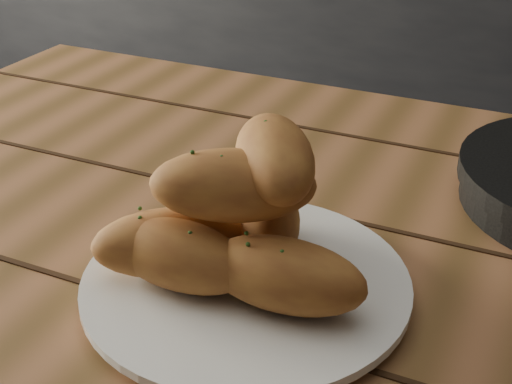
# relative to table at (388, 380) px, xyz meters

# --- Properties ---
(counter) EXTENTS (2.80, 0.60, 0.90)m
(counter) POSITION_rel_table_xyz_m (-0.70, 1.83, -0.20)
(counter) COLOR black
(counter) RESTS_ON ground
(table) EXTENTS (1.46, 0.92, 0.75)m
(table) POSITION_rel_table_xyz_m (0.00, 0.00, 0.00)
(table) COLOR #955D38
(table) RESTS_ON ground
(plate) EXTENTS (0.28, 0.28, 0.02)m
(plate) POSITION_rel_table_xyz_m (-0.12, -0.05, 0.11)
(plate) COLOR white
(plate) RESTS_ON table
(bread_rolls) EXTENTS (0.24, 0.20, 0.13)m
(bread_rolls) POSITION_rel_table_xyz_m (-0.13, -0.05, 0.17)
(bread_rolls) COLOR #B37431
(bread_rolls) RESTS_ON plate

